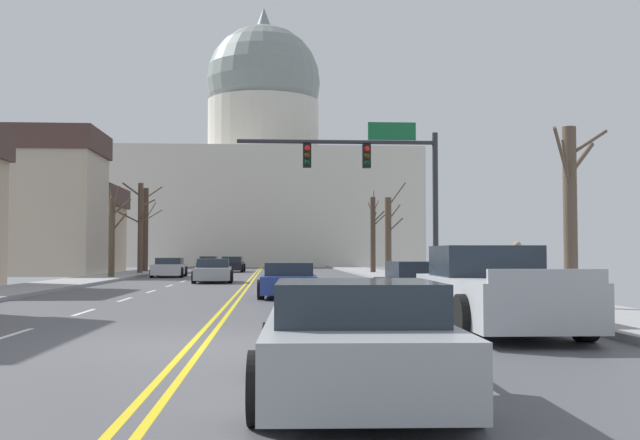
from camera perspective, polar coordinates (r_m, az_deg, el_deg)
The scene contains 20 objects.
ground at distance 12.27m, azimuth -9.31°, elevation -9.29°, with size 20.00×180.00×0.20m.
signal_gantry at distance 29.74m, azimuth 4.46°, elevation 3.80°, with size 7.91×0.41×6.50m.
capitol_building at distance 92.81m, azimuth -4.32°, elevation 3.06°, with size 35.81×22.09×32.00m.
sedan_near_00 at distance 25.47m, azimuth -2.36°, elevation -4.60°, with size 2.09×4.31×1.16m.
sedan_near_01 at distance 20.14m, azimuth 7.75°, elevation -5.05°, with size 2.19×4.45×1.26m.
pickup_truck_near_02 at distance 14.78m, azimuth 13.01°, elevation -5.33°, with size 2.35×5.76×1.62m.
sedan_near_03 at distance 7.84m, azimuth 2.62°, elevation -9.17°, with size 2.12×4.34×1.19m.
sedan_oncoming_00 at distance 38.75m, azimuth -8.07°, elevation -3.86°, with size 2.11×4.60×1.20m.
sedan_oncoming_01 at distance 48.32m, azimuth -11.33°, elevation -3.56°, with size 2.09×4.60×1.20m.
sedan_oncoming_02 at distance 60.59m, azimuth -6.66°, elevation -3.37°, with size 2.02×4.52×1.23m.
sedan_oncoming_03 at distance 74.05m, azimuth -8.43°, elevation -3.22°, with size 1.98×4.53×1.19m.
flank_building_01 at distance 54.05m, azimuth -21.83°, elevation 1.27°, with size 10.88×6.62×9.69m.
flank_building_03 at distance 63.92m, azimuth -20.89°, elevation -0.61°, with size 13.68×8.34×6.79m.
bare_tree_00 at distance 44.27m, azimuth 5.20°, elevation -1.12°, with size 1.31×2.00×5.54m.
bare_tree_01 at distance 58.87m, azimuth -13.05°, elevation -0.62°, with size 0.97×2.18×6.61m.
bare_tree_02 at distance 19.71m, azimuth 18.43°, elevation 0.66°, with size 1.98×2.35×4.49m.
bare_tree_03 at distance 44.95m, azimuth -15.43°, elevation -0.96°, with size 1.64×2.39×5.26m.
bare_tree_04 at distance 54.30m, azimuth 4.03°, elevation -0.98°, with size 1.19×2.58×5.94m.
bare_tree_05 at distance 53.37m, azimuth -13.44°, elevation -0.41°, with size 3.08×1.51×6.29m.
pedestrian_01 at distance 22.15m, azimuth 14.71°, elevation -3.50°, with size 0.35×0.34×1.67m.
Camera 1 is at (1.20, -12.12, 1.47)m, focal length 42.32 mm.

